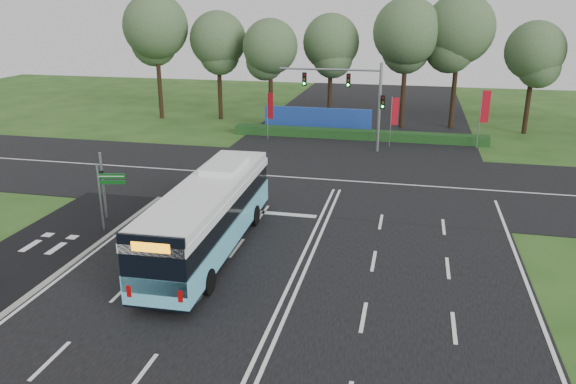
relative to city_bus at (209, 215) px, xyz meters
name	(u,v)px	position (x,y,z in m)	size (l,w,h in m)	color
ground	(303,255)	(4.42, 0.51, -1.85)	(120.00, 120.00, 0.00)	#244717
road_main	(303,255)	(4.42, 0.51, -1.83)	(20.00, 120.00, 0.04)	black
road_cross	(338,181)	(4.42, 12.51, -1.82)	(120.00, 14.00, 0.05)	black
bike_path	(30,256)	(-8.08, -2.49, -1.82)	(5.00, 18.00, 0.06)	black
kerb_strip	(76,261)	(-5.68, -2.49, -1.79)	(0.25, 18.00, 0.12)	gray
city_bus	(209,215)	(0.00, 0.00, 0.00)	(3.04, 12.85, 3.67)	#61C2E1
pedestrian_signal	(103,183)	(-7.13, 2.78, 0.21)	(0.31, 0.43, 3.77)	gray
street_sign	(106,189)	(-5.97, 1.15, 0.49)	(1.41, 0.38, 3.67)	gray
banner_flag_left	(270,109)	(-3.03, 23.22, 0.88)	(0.59, 0.26, 4.17)	gray
banner_flag_mid	(394,114)	(7.52, 22.78, 0.90)	(0.61, 0.20, 4.19)	gray
banner_flag_right	(484,110)	(14.57, 23.96, 1.30)	(0.72, 0.09, 4.84)	gray
traffic_light_gantry	(357,93)	(4.63, 21.01, 2.82)	(8.41, 0.28, 7.00)	gray
hedge	(357,135)	(4.42, 25.01, -1.45)	(22.00, 1.20, 0.80)	#143413
blue_hoarding	(317,119)	(0.42, 27.51, -0.75)	(10.00, 0.30, 2.20)	navy
eucalyptus_row	(408,36)	(8.08, 30.83, 6.67)	(54.34, 8.50, 12.38)	black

